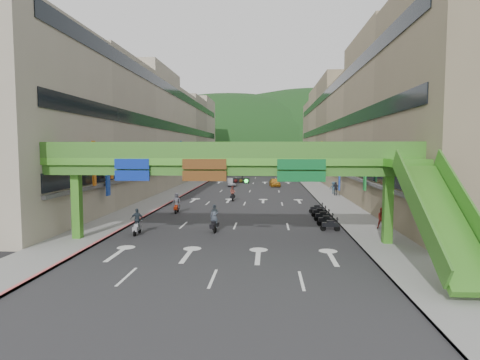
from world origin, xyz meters
The scene contains 23 objects.
ground centered at (0.00, 0.00, 0.00)m, with size 320.00×320.00×0.00m, color black.
road_slab centered at (0.00, 50.00, 0.01)m, with size 18.00×140.00×0.02m, color #28282B.
sidewalk_left centered at (-11.00, 50.00, 0.07)m, with size 4.00×140.00×0.15m, color gray.
sidewalk_right centered at (11.00, 50.00, 0.07)m, with size 4.00×140.00×0.15m, color gray.
curb_left centered at (-9.10, 50.00, 0.09)m, with size 0.20×140.00×0.18m, color #CC5959.
curb_right centered at (9.10, 50.00, 0.09)m, with size 0.20×140.00×0.18m, color gray.
building_row_left centered at (-18.93, 50.00, 9.46)m, with size 12.80×95.00×19.00m.
building_row_right centered at (18.93, 50.00, 9.46)m, with size 12.80×95.00×19.00m.
overpass_near centered at (0.93, 5.38, 5.21)m, with size 28.00×12.27×7.10m.
overpass_far centered at (0.00, 65.00, 5.40)m, with size 28.00×2.20×7.10m.
hill_left centered at (-15.00, 160.00, 0.00)m, with size 168.00×140.00×112.00m, color #1C4419.
hill_right centered at (25.00, 180.00, 0.00)m, with size 208.00×176.00×128.00m, color #1C4419.
bunting_string centered at (0.00, 30.00, 5.96)m, with size 26.00×0.36×0.47m.
scooter_rider_near centered at (-1.45, 9.45, 1.05)m, with size 0.77×1.58×2.21m.
scooter_rider_mid centered at (-1.66, 28.41, 0.95)m, with size 0.81×1.60×1.88m.
scooter_rider_left centered at (-7.25, 7.98, 1.03)m, with size 1.01×1.60×2.06m.
scooter_rider_far centered at (-6.57, 18.48, 1.07)m, with size 0.85×1.60×2.10m.
parked_scooter_row centered at (7.80, 14.76, 0.52)m, with size 1.60×9.35×1.08m.
car_silver centered at (-3.64, 48.64, 0.68)m, with size 1.44×4.12×1.36m, color #999AA1.
car_yellow centered at (3.99, 48.16, 0.73)m, with size 1.72×4.27×1.45m, color gold.
pedestrian_red centered at (12.06, 10.99, 0.86)m, with size 0.84×0.65×1.72m, color maroon.
pedestrian_dark centered at (12.20, 34.35, 0.93)m, with size 1.09×0.45×1.86m, color black.
pedestrian_blue centered at (12.20, 36.22, 0.88)m, with size 0.82×0.53×1.75m, color #354E62.
Camera 1 is at (2.78, -21.85, 6.65)m, focal length 30.00 mm.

